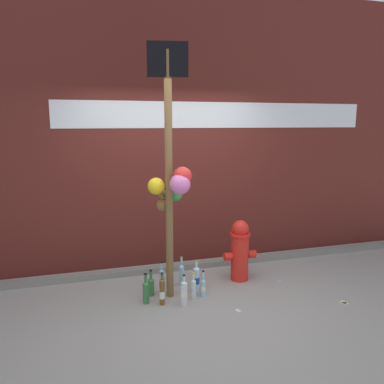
{
  "coord_description": "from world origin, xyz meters",
  "views": [
    {
      "loc": [
        -1.18,
        -3.76,
        2.04
      ],
      "look_at": [
        0.02,
        0.4,
        1.25
      ],
      "focal_mm": 35.72,
      "sensor_mm": 36.0,
      "label": 1
    }
  ],
  "objects": [
    {
      "name": "litter_3",
      "position": [
        1.64,
        -0.33,
        0.0
      ],
      "size": [
        0.07,
        0.1,
        0.01
      ],
      "primitive_type": "cube",
      "rotation": [
        0.0,
        0.0,
        1.82
      ],
      "color": "silver",
      "rests_on": "ground_plane"
    },
    {
      "name": "bottle_1",
      "position": [
        -0.46,
        0.48,
        0.12
      ],
      "size": [
        0.07,
        0.07,
        0.32
      ],
      "color": "#337038",
      "rests_on": "ground_plane"
    },
    {
      "name": "litter_2",
      "position": [
        1.21,
        0.42,
        0.0
      ],
      "size": [
        0.08,
        0.08,
        0.01
      ],
      "primitive_type": "cube",
      "rotation": [
        0.0,
        0.0,
        1.27
      ],
      "color": "#8C99B2",
      "rests_on": "ground_plane"
    },
    {
      "name": "building_wall",
      "position": [
        0.0,
        1.57,
        1.93
      ],
      "size": [
        10.0,
        0.21,
        3.86
      ],
      "color": "#561E19",
      "rests_on": "ground_plane"
    },
    {
      "name": "bottle_7",
      "position": [
        -0.32,
        0.5,
        0.16
      ],
      "size": [
        0.06,
        0.06,
        0.39
      ],
      "color": "#93CCE0",
      "rests_on": "ground_plane"
    },
    {
      "name": "bottle_6",
      "position": [
        0.01,
        0.28,
        0.13
      ],
      "size": [
        0.06,
        0.06,
        0.31
      ],
      "color": "silver",
      "rests_on": "ground_plane"
    },
    {
      "name": "bottle_4",
      "position": [
        -0.04,
        0.66,
        0.15
      ],
      "size": [
        0.07,
        0.07,
        0.37
      ],
      "color": "#93CCE0",
      "rests_on": "ground_plane"
    },
    {
      "name": "bottle_8",
      "position": [
        0.09,
        0.43,
        0.16
      ],
      "size": [
        0.08,
        0.08,
        0.39
      ],
      "color": "#B2DBEA",
      "rests_on": "ground_plane"
    },
    {
      "name": "bottle_3",
      "position": [
        -0.15,
        0.13,
        0.15
      ],
      "size": [
        0.08,
        0.08,
        0.36
      ],
      "color": "silver",
      "rests_on": "ground_plane"
    },
    {
      "name": "litter_1",
      "position": [
        1.6,
        -0.34,
        0.0
      ],
      "size": [
        0.1,
        0.1,
        0.01
      ],
      "primitive_type": "cube",
      "rotation": [
        0.0,
        0.0,
        0.93
      ],
      "color": "tan",
      "rests_on": "ground_plane"
    },
    {
      "name": "bottle_0",
      "position": [
        -0.55,
        0.3,
        0.14
      ],
      "size": [
        0.07,
        0.07,
        0.36
      ],
      "color": "#337038",
      "rests_on": "ground_plane"
    },
    {
      "name": "litter_0",
      "position": [
        0.39,
        -0.16,
        0.0
      ],
      "size": [
        0.05,
        0.08,
        0.01
      ],
      "primitive_type": "cube",
      "rotation": [
        0.0,
        0.0,
        1.74
      ],
      "color": "silver",
      "rests_on": "ground_plane"
    },
    {
      "name": "fire_hydrant",
      "position": [
        0.74,
        0.62,
        0.4
      ],
      "size": [
        0.43,
        0.26,
        0.8
      ],
      "color": "red",
      "rests_on": "ground_plane"
    },
    {
      "name": "memorial_post",
      "position": [
        -0.23,
        0.38,
        1.57
      ],
      "size": [
        0.46,
        0.58,
        2.88
      ],
      "color": "brown",
      "rests_on": "ground_plane"
    },
    {
      "name": "ground_plane",
      "position": [
        0.0,
        0.0,
        0.0
      ],
      "size": [
        14.0,
        14.0,
        0.0
      ],
      "primitive_type": "plane",
      "color": "gray"
    },
    {
      "name": "bottle_2",
      "position": [
        -0.38,
        0.21,
        0.15
      ],
      "size": [
        0.06,
        0.06,
        0.38
      ],
      "color": "brown",
      "rests_on": "ground_plane"
    },
    {
      "name": "curb_strip",
      "position": [
        0.0,
        1.17,
        0.04
      ],
      "size": [
        8.0,
        0.12,
        0.08
      ],
      "primitive_type": "cube",
      "color": "slate",
      "rests_on": "ground_plane"
    },
    {
      "name": "bottle_5",
      "position": [
        0.13,
        0.3,
        0.11
      ],
      "size": [
        0.06,
        0.06,
        0.31
      ],
      "color": "#93CCE0",
      "rests_on": "ground_plane"
    }
  ]
}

